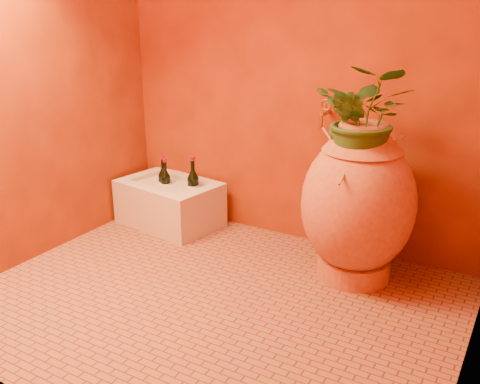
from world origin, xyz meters
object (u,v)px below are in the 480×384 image
Objects in this scene: amphora at (358,203)px; wine_bottle_c at (166,185)px; wine_bottle_a at (164,183)px; stone_basin at (170,204)px; wine_bottle_b at (193,187)px; wall_tap at (325,112)px.

wine_bottle_c is (-1.45, 0.12, -0.17)m from amphora.
amphora reaches higher than wine_bottle_a.
wine_bottle_c is at bearing 157.31° from stone_basin.
amphora is 2.67× the size of wine_bottle_b.
stone_basin is (-1.41, 0.10, -0.30)m from amphora.
wall_tap is (1.12, 0.15, 0.61)m from wine_bottle_c.
stone_basin is 2.19× the size of wine_bottle_b.
amphora is at bearing -6.41° from wine_bottle_b.
wine_bottle_b reaches higher than stone_basin.
wall_tap reaches higher than stone_basin.
amphora reaches higher than wine_bottle_b.
wine_bottle_a is 0.26m from wine_bottle_b.
amphora is at bearing -39.05° from wall_tap.
stone_basin is 0.14m from wine_bottle_c.
amphora reaches higher than stone_basin.
amphora is 1.22× the size of stone_basin.
stone_basin is at bearing -171.30° from wall_tap.
wine_bottle_a is at bearing 155.93° from stone_basin.
wine_bottle_a is 0.91× the size of wine_bottle_b.
stone_basin is at bearing -168.63° from wine_bottle_b.
wine_bottle_c is at bearing -172.48° from wall_tap.
wine_bottle_c is (-0.23, -0.02, -0.01)m from wine_bottle_b.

